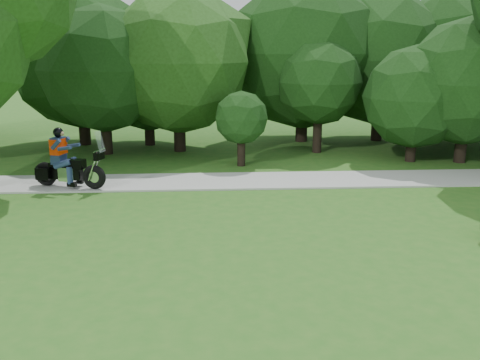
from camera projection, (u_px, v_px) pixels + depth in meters
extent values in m
plane|color=#2B651D|center=(345.00, 285.00, 10.11)|extent=(100.00, 100.00, 0.00)
cube|color=#AAAAA5|center=(286.00, 180.00, 17.84)|extent=(60.00, 2.20, 0.06)
cylinder|color=black|center=(302.00, 122.00, 25.08)|extent=(0.55, 0.55, 1.80)
sphere|color=black|center=(304.00, 53.00, 24.31)|extent=(6.98, 6.98, 6.98)
cylinder|color=black|center=(317.00, 131.00, 22.45)|extent=(0.38, 0.38, 1.80)
sphere|color=black|center=(319.00, 82.00, 21.95)|extent=(3.53, 3.53, 3.53)
cylinder|color=black|center=(150.00, 128.00, 24.20)|extent=(0.45, 0.45, 1.51)
sphere|color=black|center=(147.00, 75.00, 23.62)|extent=(5.02, 5.02, 5.02)
cylinder|color=black|center=(241.00, 151.00, 19.99)|extent=(0.30, 0.30, 1.17)
sphere|color=black|center=(241.00, 118.00, 19.69)|extent=(1.99, 1.99, 1.99)
cylinder|color=black|center=(411.00, 146.00, 20.77)|extent=(0.40, 0.40, 1.20)
sphere|color=black|center=(415.00, 97.00, 20.31)|extent=(3.95, 3.95, 3.95)
cylinder|color=black|center=(453.00, 121.00, 25.54)|extent=(0.53, 0.53, 1.80)
sphere|color=black|center=(459.00, 56.00, 24.81)|extent=(6.54, 6.54, 6.54)
cylinder|color=black|center=(180.00, 130.00, 22.72)|extent=(0.50, 0.50, 1.80)
sphere|color=#244B15|center=(178.00, 62.00, 22.03)|extent=(6.00, 6.00, 6.00)
cylinder|color=black|center=(461.00, 143.00, 20.54)|extent=(0.44, 0.44, 1.51)
sphere|color=black|center=(467.00, 82.00, 19.98)|extent=(4.82, 4.82, 4.82)
cylinder|color=black|center=(106.00, 133.00, 22.11)|extent=(0.46, 0.46, 1.80)
sphere|color=black|center=(102.00, 69.00, 21.49)|extent=(5.14, 5.14, 5.14)
cylinder|color=black|center=(84.00, 125.00, 24.24)|extent=(0.51, 0.51, 1.80)
sphere|color=black|center=(80.00, 60.00, 23.53)|extent=(6.16, 6.16, 6.16)
cylinder|color=black|center=(377.00, 122.00, 25.32)|extent=(0.51, 0.51, 1.80)
sphere|color=black|center=(381.00, 59.00, 24.62)|extent=(6.13, 6.13, 6.13)
torus|color=black|center=(46.00, 174.00, 16.94)|extent=(0.80, 0.44, 0.77)
torus|color=black|center=(94.00, 177.00, 16.53)|extent=(0.80, 0.44, 0.77)
cube|color=black|center=(64.00, 173.00, 16.77)|extent=(1.25, 0.62, 0.35)
cube|color=silver|center=(69.00, 174.00, 16.73)|extent=(0.62, 0.52, 0.44)
cube|color=black|center=(76.00, 164.00, 16.58)|extent=(0.64, 0.49, 0.29)
cube|color=black|center=(59.00, 164.00, 16.73)|extent=(0.65, 0.51, 0.11)
cylinder|color=silver|center=(95.00, 165.00, 16.43)|extent=(0.43, 0.18, 0.99)
cylinder|color=silver|center=(99.00, 150.00, 16.27)|extent=(0.25, 0.68, 0.04)
cube|color=black|center=(43.00, 174.00, 16.68)|extent=(0.48, 0.27, 0.37)
cube|color=black|center=(52.00, 171.00, 17.14)|extent=(0.48, 0.27, 0.37)
cube|color=navy|center=(59.00, 159.00, 16.70)|extent=(0.44, 0.50, 0.26)
cube|color=navy|center=(58.00, 147.00, 16.59)|extent=(0.41, 0.53, 0.62)
cube|color=#FF3305|center=(58.00, 146.00, 16.59)|extent=(0.46, 0.58, 0.48)
sphere|color=black|center=(58.00, 132.00, 16.47)|extent=(0.31, 0.31, 0.31)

